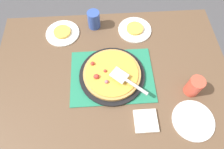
# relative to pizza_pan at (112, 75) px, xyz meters

# --- Properties ---
(ground_plane) EXTENTS (8.00, 8.00, 0.00)m
(ground_plane) POSITION_rel_pizza_pan_xyz_m (0.00, 0.00, -0.76)
(ground_plane) COLOR #4C4C51
(dining_table) EXTENTS (1.40, 1.00, 0.75)m
(dining_table) POSITION_rel_pizza_pan_xyz_m (0.00, 0.00, -0.12)
(dining_table) COLOR brown
(dining_table) RESTS_ON ground_plane
(placemat) EXTENTS (0.48, 0.36, 0.01)m
(placemat) POSITION_rel_pizza_pan_xyz_m (0.00, 0.00, -0.01)
(placemat) COLOR #237F5B
(placemat) RESTS_ON dining_table
(pizza_pan) EXTENTS (0.38, 0.38, 0.01)m
(pizza_pan) POSITION_rel_pizza_pan_xyz_m (0.00, 0.00, 0.00)
(pizza_pan) COLOR black
(pizza_pan) RESTS_ON placemat
(pizza) EXTENTS (0.33, 0.33, 0.05)m
(pizza) POSITION_rel_pizza_pan_xyz_m (-0.00, -0.00, 0.02)
(pizza) COLOR tan
(pizza) RESTS_ON pizza_pan
(plate_near_left) EXTENTS (0.22, 0.22, 0.01)m
(plate_near_left) POSITION_rel_pizza_pan_xyz_m (0.17, 0.34, -0.01)
(plate_near_left) COLOR white
(plate_near_left) RESTS_ON dining_table
(plate_far_right) EXTENTS (0.22, 0.22, 0.01)m
(plate_far_right) POSITION_rel_pizza_pan_xyz_m (-0.31, 0.34, -0.01)
(plate_far_right) COLOR white
(plate_far_right) RESTS_ON dining_table
(plate_side) EXTENTS (0.22, 0.22, 0.01)m
(plate_side) POSITION_rel_pizza_pan_xyz_m (0.41, -0.29, -0.01)
(plate_side) COLOR white
(plate_side) RESTS_ON dining_table
(served_slice_left) EXTENTS (0.11, 0.11, 0.02)m
(served_slice_left) POSITION_rel_pizza_pan_xyz_m (0.17, 0.34, 0.01)
(served_slice_left) COLOR #EAB747
(served_slice_left) RESTS_ON plate_near_left
(served_slice_right) EXTENTS (0.11, 0.11, 0.02)m
(served_slice_right) POSITION_rel_pizza_pan_xyz_m (-0.31, 0.34, 0.01)
(served_slice_right) COLOR #EAB747
(served_slice_right) RESTS_ON plate_far_right
(cup_near) EXTENTS (0.08, 0.08, 0.12)m
(cup_near) POSITION_rel_pizza_pan_xyz_m (0.43, -0.12, 0.05)
(cup_near) COLOR #E04C38
(cup_near) RESTS_ON dining_table
(cup_far) EXTENTS (0.08, 0.08, 0.12)m
(cup_far) POSITION_rel_pizza_pan_xyz_m (-0.09, 0.39, 0.05)
(cup_far) COLOR #3351AD
(cup_far) RESTS_ON dining_table
(pizza_server) EXTENTS (0.20, 0.18, 0.01)m
(pizza_server) POSITION_rel_pizza_pan_xyz_m (0.07, -0.06, 0.06)
(pizza_server) COLOR silver
(pizza_server) RESTS_ON pizza
(napkin_stack) EXTENTS (0.12, 0.12, 0.02)m
(napkin_stack) POSITION_rel_pizza_pan_xyz_m (0.16, -0.28, -0.01)
(napkin_stack) COLOR white
(napkin_stack) RESTS_ON dining_table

